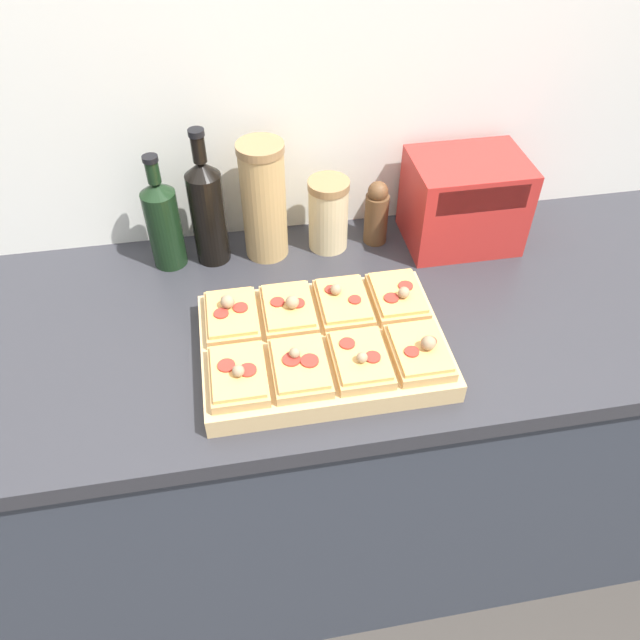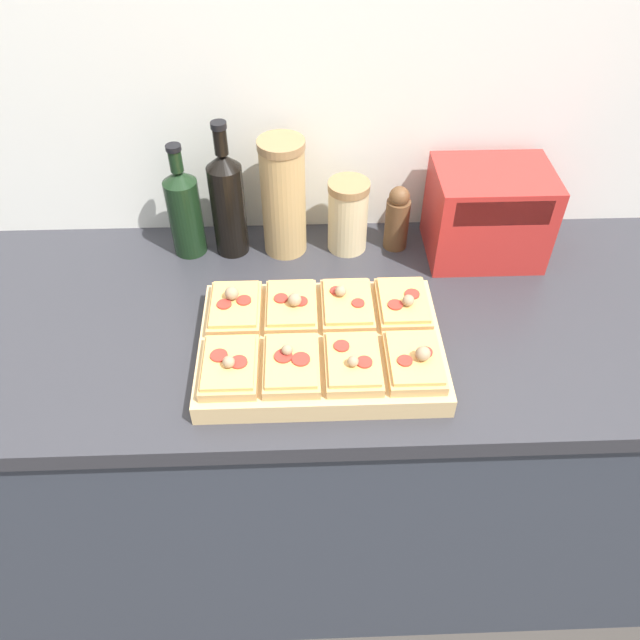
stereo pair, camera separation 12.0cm
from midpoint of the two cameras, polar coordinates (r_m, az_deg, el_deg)
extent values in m
plane|color=#3D3833|center=(1.93, -0.04, -27.31)|extent=(12.00, 12.00, 0.00)
cube|color=silver|center=(1.42, -1.09, 19.90)|extent=(6.00, 0.06, 2.50)
cube|color=#333842|center=(1.67, -0.45, -11.83)|extent=(2.60, 0.64, 0.89)
cube|color=#2D2D33|center=(1.31, -0.56, -0.32)|extent=(2.63, 0.67, 0.04)
cube|color=tan|center=(1.21, 2.89, -2.55)|extent=(0.46, 0.33, 0.04)
cube|color=tan|center=(1.24, -5.04, 0.87)|extent=(0.10, 0.15, 0.02)
cube|color=#E5A856|center=(1.23, -5.08, 1.34)|extent=(0.09, 0.13, 0.01)
cylinder|color=#AD2D23|center=(1.22, -6.00, 1.31)|extent=(0.03, 0.03, 0.00)
cylinder|color=#AD2D23|center=(1.23, -4.21, 1.68)|extent=(0.03, 0.03, 0.00)
sphere|color=#937A5B|center=(1.23, -5.32, 2.34)|extent=(0.03, 0.03, 0.03)
cube|color=tan|center=(1.24, 0.11, 0.99)|extent=(0.10, 0.15, 0.02)
cube|color=#E5A856|center=(1.23, 0.11, 1.47)|extent=(0.09, 0.13, 0.01)
cylinder|color=#AD2D23|center=(1.23, -0.81, 1.87)|extent=(0.03, 0.03, 0.00)
cylinder|color=#AD2D23|center=(1.22, 1.03, 1.59)|extent=(0.03, 0.03, 0.00)
sphere|color=#937A5B|center=(1.21, 0.49, 1.75)|extent=(0.03, 0.03, 0.03)
cube|color=tan|center=(1.25, 5.24, 1.11)|extent=(0.10, 0.15, 0.02)
cube|color=#E5A856|center=(1.24, 5.28, 1.59)|extent=(0.09, 0.13, 0.01)
cylinder|color=#AD2D23|center=(1.25, 4.25, 2.56)|extent=(0.03, 0.03, 0.00)
cylinder|color=#AD2D23|center=(1.23, 6.31, 1.42)|extent=(0.03, 0.03, 0.00)
sphere|color=#937A5B|center=(1.24, 4.69, 2.54)|extent=(0.02, 0.02, 0.02)
cube|color=tan|center=(1.26, 10.27, 1.22)|extent=(0.10, 0.15, 0.02)
cube|color=#E5A856|center=(1.26, 10.35, 1.69)|extent=(0.09, 0.13, 0.01)
cylinder|color=#AD2D23|center=(1.23, 9.68, 1.25)|extent=(0.03, 0.03, 0.00)
cylinder|color=#AD2D23|center=(1.26, 11.14, 2.22)|extent=(0.03, 0.03, 0.00)
sphere|color=#937A5B|center=(1.23, 10.86, 1.63)|extent=(0.02, 0.02, 0.02)
cube|color=tan|center=(1.13, -5.26, -4.50)|extent=(0.10, 0.15, 0.02)
cube|color=#E5A856|center=(1.12, -5.31, -4.02)|extent=(0.09, 0.13, 0.01)
cylinder|color=#AD2D23|center=(1.13, -6.23, -3.40)|extent=(0.03, 0.03, 0.00)
cylinder|color=#AD2D23|center=(1.11, -4.40, -4.01)|extent=(0.03, 0.03, 0.00)
sphere|color=#937A5B|center=(1.10, -5.29, -4.00)|extent=(0.02, 0.02, 0.02)
cube|color=tan|center=(1.13, 0.40, -4.36)|extent=(0.10, 0.15, 0.02)
cube|color=#E5A856|center=(1.12, 0.41, -3.89)|extent=(0.09, 0.13, 0.01)
cylinder|color=#AD2D23|center=(1.12, -0.50, -3.49)|extent=(0.03, 0.03, 0.00)
cylinder|color=#AD2D23|center=(1.11, 1.32, -3.76)|extent=(0.03, 0.03, 0.00)
sphere|color=#937A5B|center=(1.12, 0.04, -2.89)|extent=(0.02, 0.02, 0.02)
cube|color=tan|center=(1.14, 6.04, -4.19)|extent=(0.10, 0.15, 0.02)
cube|color=#E5A856|center=(1.13, 6.09, -3.71)|extent=(0.09, 0.13, 0.01)
cylinder|color=#AD2D23|center=(1.14, 5.00, -2.52)|extent=(0.03, 0.03, 0.00)
cylinder|color=#AD2D23|center=(1.12, 7.16, -3.99)|extent=(0.03, 0.03, 0.00)
sphere|color=#937A5B|center=(1.11, 6.14, -3.93)|extent=(0.02, 0.02, 0.02)
cube|color=tan|center=(1.16, 11.53, -3.98)|extent=(0.10, 0.15, 0.02)
cube|color=#E5A856|center=(1.15, 11.62, -3.51)|extent=(0.09, 0.13, 0.01)
cylinder|color=#AD2D23|center=(1.13, 10.81, -3.83)|extent=(0.03, 0.03, 0.00)
cylinder|color=#AD2D23|center=(1.15, 12.56, -3.03)|extent=(0.03, 0.03, 0.00)
sphere|color=#937A5B|center=(1.13, 12.41, -3.17)|extent=(0.03, 0.03, 0.03)
cylinder|color=black|center=(1.44, -9.84, 9.13)|extent=(0.08, 0.08, 0.18)
cone|color=black|center=(1.38, -10.37, 12.70)|extent=(0.08, 0.08, 0.03)
cylinder|color=black|center=(1.36, -10.57, 14.05)|extent=(0.03, 0.03, 0.05)
cylinder|color=black|center=(1.35, -10.74, 15.14)|extent=(0.03, 0.03, 0.01)
cylinder|color=black|center=(1.42, -5.94, 9.85)|extent=(0.08, 0.08, 0.22)
cone|color=black|center=(1.35, -6.32, 14.20)|extent=(0.08, 0.08, 0.03)
cylinder|color=black|center=(1.33, -6.48, 15.86)|extent=(0.03, 0.03, 0.06)
cylinder|color=black|center=(1.32, -6.60, 17.20)|extent=(0.03, 0.03, 0.01)
cylinder|color=tan|center=(1.40, -0.82, 10.71)|extent=(0.10, 0.10, 0.26)
cylinder|color=#937047|center=(1.33, -0.88, 15.67)|extent=(0.10, 0.10, 0.02)
cylinder|color=beige|center=(1.44, 4.97, 9.07)|extent=(0.09, 0.09, 0.16)
cylinder|color=#937047|center=(1.39, 5.19, 11.99)|extent=(0.09, 0.09, 0.02)
cylinder|color=brown|center=(1.47, 9.38, 8.55)|extent=(0.05, 0.05, 0.12)
sphere|color=brown|center=(1.43, 9.72, 10.97)|extent=(0.05, 0.05, 0.05)
cube|color=red|center=(1.47, 17.37, 9.19)|extent=(0.25, 0.19, 0.21)
cube|color=black|center=(1.37, 18.89, 9.16)|extent=(0.20, 0.01, 0.06)
cube|color=black|center=(1.52, 22.48, 9.34)|extent=(0.02, 0.02, 0.02)
camera|label=1|loc=(0.06, -87.13, 2.75)|focal=35.00mm
camera|label=2|loc=(0.06, 92.87, -2.75)|focal=35.00mm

